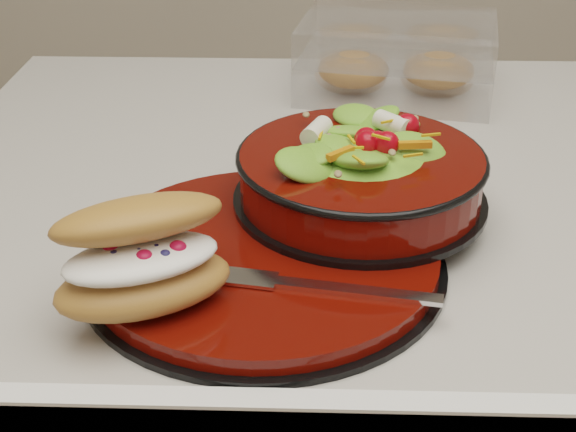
{
  "coord_description": "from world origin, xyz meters",
  "views": [
    {
      "loc": [
        -0.2,
        -0.77,
        1.28
      ],
      "look_at": [
        -0.22,
        -0.17,
        0.94
      ],
      "focal_mm": 50.0,
      "sensor_mm": 36.0,
      "label": 1
    }
  ],
  "objects_px": {
    "fork": "(324,287)",
    "pastry_box": "(397,58)",
    "dinner_plate": "(265,258)",
    "salad_bowl": "(361,167)",
    "croissant": "(143,257)"
  },
  "relations": [
    {
      "from": "fork",
      "to": "pastry_box",
      "type": "xyz_separation_m",
      "value": [
        0.1,
        0.49,
        0.02
      ]
    },
    {
      "from": "dinner_plate",
      "to": "salad_bowl",
      "type": "relative_size",
      "value": 1.32
    },
    {
      "from": "salad_bowl",
      "to": "croissant",
      "type": "height_order",
      "value": "salad_bowl"
    },
    {
      "from": "dinner_plate",
      "to": "pastry_box",
      "type": "bearing_deg",
      "value": 71.17
    },
    {
      "from": "dinner_plate",
      "to": "salad_bowl",
      "type": "bearing_deg",
      "value": 45.62
    },
    {
      "from": "croissant",
      "to": "pastry_box",
      "type": "distance_m",
      "value": 0.56
    },
    {
      "from": "fork",
      "to": "salad_bowl",
      "type": "bearing_deg",
      "value": -3.69
    },
    {
      "from": "dinner_plate",
      "to": "croissant",
      "type": "height_order",
      "value": "croissant"
    },
    {
      "from": "dinner_plate",
      "to": "croissant",
      "type": "relative_size",
      "value": 2.04
    },
    {
      "from": "croissant",
      "to": "dinner_plate",
      "type": "bearing_deg",
      "value": 18.45
    },
    {
      "from": "croissant",
      "to": "fork",
      "type": "xyz_separation_m",
      "value": [
        0.14,
        0.02,
        -0.04
      ]
    },
    {
      "from": "salad_bowl",
      "to": "pastry_box",
      "type": "height_order",
      "value": "salad_bowl"
    },
    {
      "from": "salad_bowl",
      "to": "fork",
      "type": "distance_m",
      "value": 0.15
    },
    {
      "from": "dinner_plate",
      "to": "croissant",
      "type": "distance_m",
      "value": 0.13
    },
    {
      "from": "dinner_plate",
      "to": "croissant",
      "type": "xyz_separation_m",
      "value": [
        -0.09,
        -0.08,
        0.05
      ]
    }
  ]
}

